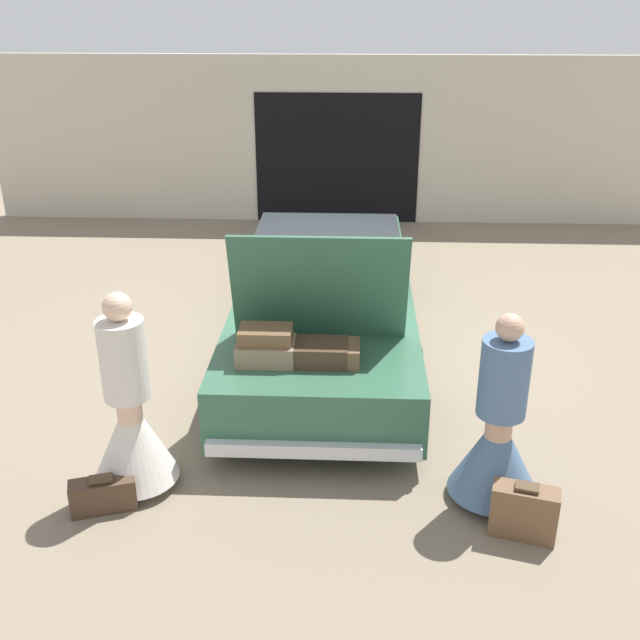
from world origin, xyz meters
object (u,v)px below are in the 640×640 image
object	(u,v)px
suitcase_beside_left_person	(103,495)
suitcase_beside_right_person	(524,512)
person_right	(498,437)
car	(326,296)
person_left	(131,421)

from	to	relation	value
suitcase_beside_left_person	suitcase_beside_right_person	bearing A→B (deg)	-2.80
person_right	suitcase_beside_left_person	bearing A→B (deg)	105.70
car	suitcase_beside_right_person	world-z (taller)	car
suitcase_beside_left_person	person_left	bearing A→B (deg)	62.54
person_left	suitcase_beside_left_person	xyz separation A→B (m)	(-0.17, -0.34, -0.47)
suitcase_beside_left_person	suitcase_beside_right_person	xyz separation A→B (m)	(3.23, -0.16, 0.07)
car	person_left	xyz separation A→B (m)	(-1.45, -2.85, 0.04)
person_left	person_right	xyz separation A→B (m)	(2.91, -0.04, -0.04)
car	person_right	xyz separation A→B (m)	(1.46, -2.89, 0.01)
person_right	suitcase_beside_left_person	distance (m)	3.12
person_right	car	bearing A→B (deg)	37.01
car	person_left	bearing A→B (deg)	-116.98
person_right	suitcase_beside_left_person	size ratio (longest dim) A/B	3.00
person_left	person_right	size ratio (longest dim) A/B	1.06
person_right	suitcase_beside_left_person	world-z (taller)	person_right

